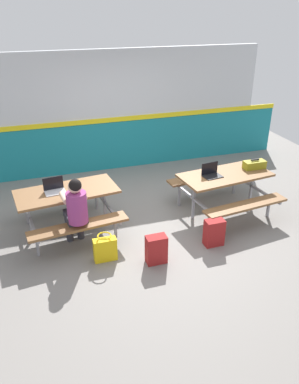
% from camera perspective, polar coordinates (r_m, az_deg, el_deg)
% --- Properties ---
extents(ground_plane, '(10.00, 10.00, 0.02)m').
position_cam_1_polar(ground_plane, '(6.66, 0.13, -4.49)').
color(ground_plane, gray).
extents(accent_backdrop, '(8.00, 0.14, 2.60)m').
position_cam_1_polar(accent_backdrop, '(8.44, -5.35, 11.57)').
color(accent_backdrop, teal).
rests_on(accent_backdrop, ground).
extents(picnic_table_left, '(1.70, 1.72, 0.74)m').
position_cam_1_polar(picnic_table_left, '(6.27, -12.26, -1.16)').
color(picnic_table_left, brown).
rests_on(picnic_table_left, ground).
extents(picnic_table_right, '(1.70, 1.72, 0.74)m').
position_cam_1_polar(picnic_table_right, '(6.84, 11.23, 1.38)').
color(picnic_table_right, brown).
rests_on(picnic_table_right, ground).
extents(student_nearer, '(0.39, 0.54, 1.21)m').
position_cam_1_polar(student_nearer, '(5.73, -11.02, -2.33)').
color(student_nearer, '#2D2D38').
rests_on(student_nearer, ground).
extents(laptop_silver, '(0.34, 0.26, 0.22)m').
position_cam_1_polar(laptop_silver, '(6.18, -14.12, 0.44)').
color(laptop_silver, silver).
rests_on(laptop_silver, picnic_table_left).
extents(laptop_dark, '(0.34, 0.26, 0.22)m').
position_cam_1_polar(laptop_dark, '(6.63, 9.32, 2.78)').
color(laptop_dark, black).
rests_on(laptop_dark, picnic_table_right).
extents(toolbox_grey, '(0.40, 0.18, 0.18)m').
position_cam_1_polar(toolbox_grey, '(7.11, 15.53, 4.00)').
color(toolbox_grey, olive).
rests_on(toolbox_grey, picnic_table_right).
extents(backpack_dark, '(0.30, 0.22, 0.44)m').
position_cam_1_polar(backpack_dark, '(6.03, 9.67, -6.03)').
color(backpack_dark, maroon).
rests_on(backpack_dark, ground).
extents(tote_bag_bright, '(0.34, 0.21, 0.43)m').
position_cam_1_polar(tote_bag_bright, '(5.66, -6.70, -8.51)').
color(tote_bag_bright, yellow).
rests_on(tote_bag_bright, ground).
extents(satchel_spare, '(0.30, 0.22, 0.44)m').
position_cam_1_polar(satchel_spare, '(5.57, 1.01, -8.64)').
color(satchel_spare, maroon).
rests_on(satchel_spare, ground).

